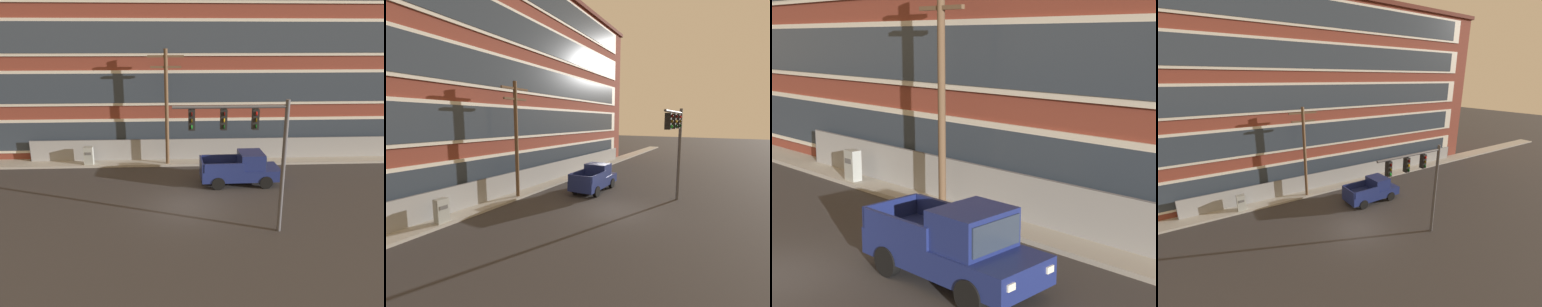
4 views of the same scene
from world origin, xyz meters
The scene contains 8 objects.
ground_plane centered at (0.00, 0.00, 0.00)m, with size 160.00×160.00×0.00m, color #333030.
sidewalk_building_side centered at (0.00, 7.56, 0.08)m, with size 80.00×1.81×0.16m, color #9E9B93.
brick_mill_building centered at (-3.98, 12.48, 8.92)m, with size 52.69×8.64×17.81m.
chain_link_fence centered at (4.32, 7.91, 0.88)m, with size 30.75×0.06×1.73m.
traffic_signal_mast centered at (2.83, -2.91, 4.60)m, with size 5.11×0.43×6.32m.
pickup_truck_navy centered at (3.68, 3.20, 0.96)m, with size 5.00×2.13×2.06m.
utility_pole_near_corner centered at (-1.02, 6.98, 4.54)m, with size 2.44×0.26×8.18m.
electrical_cabinet centered at (-6.65, 7.05, 0.72)m, with size 0.64×0.46×1.44m.
Camera 4 is at (-8.90, -13.62, 10.45)m, focal length 24.00 mm.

